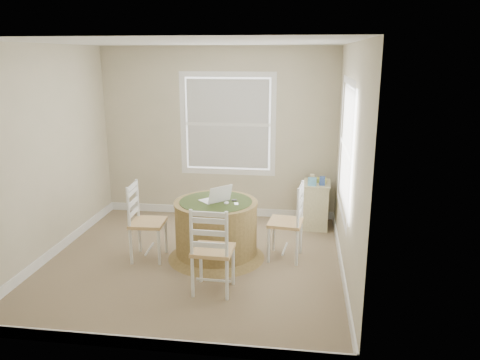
# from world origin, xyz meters

# --- Properties ---
(room) EXTENTS (3.64, 3.64, 2.64)m
(room) POSITION_xyz_m (0.17, 0.16, 1.30)
(room) COLOR #8B7958
(room) RESTS_ON ground
(round_table) EXTENTS (1.21, 1.21, 0.74)m
(round_table) POSITION_xyz_m (0.26, 0.18, 0.40)
(round_table) COLOR olive
(round_table) RESTS_ON ground
(chair_left) EXTENTS (0.42, 0.44, 0.95)m
(chair_left) POSITION_xyz_m (-0.57, 0.03, 0.47)
(chair_left) COLOR white
(chair_left) RESTS_ON ground
(chair_near) EXTENTS (0.43, 0.41, 0.95)m
(chair_near) POSITION_xyz_m (0.39, -0.68, 0.47)
(chair_near) COLOR white
(chair_near) RESTS_ON ground
(chair_right) EXTENTS (0.44, 0.46, 0.95)m
(chair_right) POSITION_xyz_m (1.11, 0.27, 0.47)
(chair_right) COLOR white
(chair_right) RESTS_ON ground
(laptop) EXTENTS (0.42, 0.42, 0.22)m
(laptop) POSITION_xyz_m (0.25, 0.20, 0.76)
(laptop) COLOR white
(laptop) RESTS_ON round_table
(mouse) EXTENTS (0.07, 0.10, 0.03)m
(mouse) POSITION_xyz_m (0.40, 0.12, 0.74)
(mouse) COLOR white
(mouse) RESTS_ON round_table
(phone) EXTENTS (0.06, 0.10, 0.02)m
(phone) POSITION_xyz_m (0.52, 0.11, 0.73)
(phone) COLOR #B7BABF
(phone) RESTS_ON round_table
(keys) EXTENTS (0.07, 0.06, 0.02)m
(keys) POSITION_xyz_m (0.48, 0.22, 0.74)
(keys) COLOR black
(keys) RESTS_ON round_table
(corner_chest) EXTENTS (0.40, 0.53, 0.67)m
(corner_chest) POSITION_xyz_m (1.51, 1.45, 0.34)
(corner_chest) COLOR #F1EBB4
(corner_chest) RESTS_ON ground
(tissue_box) EXTENTS (0.13, 0.13, 0.10)m
(tissue_box) POSITION_xyz_m (1.45, 1.32, 0.72)
(tissue_box) COLOR #5FADDA
(tissue_box) RESTS_ON corner_chest
(box_yellow) EXTENTS (0.15, 0.11, 0.06)m
(box_yellow) POSITION_xyz_m (1.56, 1.48, 0.70)
(box_yellow) COLOR #EAED53
(box_yellow) RESTS_ON corner_chest
(box_blue) EXTENTS (0.08, 0.08, 0.12)m
(box_blue) POSITION_xyz_m (1.57, 1.35, 0.73)
(box_blue) COLOR #3757A7
(box_blue) RESTS_ON corner_chest
(cup_cream) EXTENTS (0.07, 0.07, 0.09)m
(cup_cream) POSITION_xyz_m (1.45, 1.56, 0.72)
(cup_cream) COLOR beige
(cup_cream) RESTS_ON corner_chest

